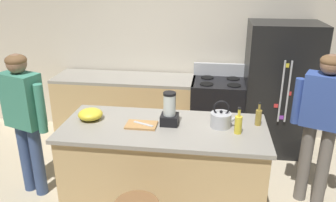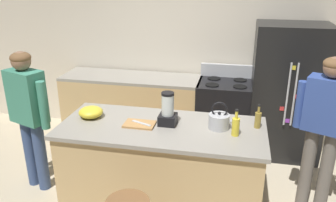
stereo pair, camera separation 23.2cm
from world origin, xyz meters
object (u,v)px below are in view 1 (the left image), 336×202
Objects in this scene: refrigerator at (279,89)px; mixing_bowl at (90,114)px; person_by_island_left at (24,113)px; bottle_vinegar at (258,117)px; chef_knife at (143,124)px; stove_range at (218,113)px; bottle_soda at (238,124)px; person_by_sink_right at (322,117)px; blender_appliance at (170,111)px; cutting_board at (141,125)px; kitchen_island at (164,168)px; tea_kettle at (221,119)px.

refrigerator is 2.54m from mixing_bowl.
mixing_bowl is (0.73, -0.02, 0.04)m from person_by_island_left.
chef_knife is at bearing -170.67° from bottle_vinegar.
refrigerator reaches higher than chef_knife.
stove_range is 4.38× the size of bottle_soda.
person_by_sink_right is 1.52m from blender_appliance.
refrigerator is 5.85× the size of cutting_board.
bottle_soda reaches higher than cutting_board.
blender_appliance reaches higher than bottle_vinegar.
chef_knife is at bearing -168.89° from person_by_sink_right.
blender_appliance reaches higher than kitchen_island.
cutting_board is at bearing -174.61° from kitchen_island.
blender_appliance is at bearing -131.69° from refrigerator.
person_by_island_left reaches higher than blender_appliance.
refrigerator is 1.63m from tea_kettle.
person_by_sink_right is 0.92m from bottle_soda.
chef_knife is at bearing -161.92° from blender_appliance.
refrigerator is 1.94m from blender_appliance.
person_by_sink_right is at bearing 9.93° from blender_appliance.
cutting_board is at bearing -4.61° from person_by_island_left.
refrigerator reaches higher than cutting_board.
kitchen_island is 0.61m from blender_appliance.
stove_range is 4.07× the size of tea_kettle.
kitchen_island is 0.53m from cutting_board.
person_by_island_left is 0.73m from mixing_bowl.
bottle_vinegar is at bearing 9.17° from cutting_board.
refrigerator is at bearing 72.43° from bottle_vinegar.
bottle_vinegar is 0.86× the size of tea_kettle.
bottle_soda reaches higher than stove_range.
mixing_bowl is at bearing -145.56° from refrigerator.
chef_knife is at bearing -8.70° from mixing_bowl.
kitchen_island is 9.09× the size of chef_knife.
kitchen_island is 0.53m from chef_knife.
bottle_soda is at bearing -156.15° from person_by_sink_right.
blender_appliance is at bearing 16.80° from cutting_board.
chef_knife is at bearing -115.79° from stove_range.
person_by_sink_right is 7.41× the size of chef_knife.
bottle_vinegar reaches higher than chef_knife.
person_by_sink_right reaches higher than cutting_board.
cutting_board is (-0.76, -0.09, -0.07)m from tea_kettle.
person_by_island_left reaches higher than kitchen_island.
person_by_sink_right is 6.58× the size of mixing_bowl.
person_by_island_left is (-1.49, 0.08, 0.49)m from kitchen_island.
bottle_vinegar is at bearing 32.06° from chef_knife.
bottle_soda reaches higher than chef_knife.
mixing_bowl is 0.83× the size of cutting_board.
person_by_island_left is (-2.04, -1.44, 0.48)m from stove_range.
tea_kettle is at bearing -0.25° from person_by_island_left.
mixing_bowl is 1.13× the size of chef_knife.
bottle_soda is at bearing -3.47° from person_by_island_left.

